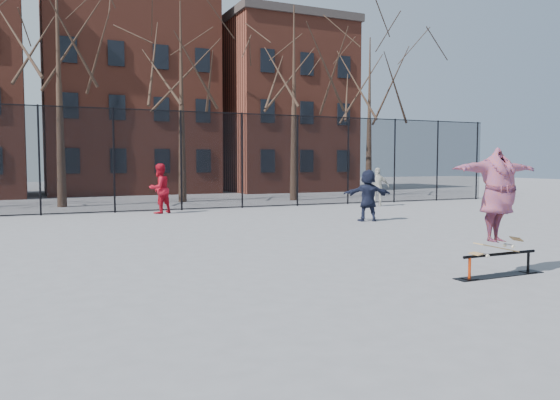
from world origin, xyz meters
name	(u,v)px	position (x,y,z in m)	size (l,w,h in m)	color
ground	(301,272)	(0.00, 0.00, 0.00)	(100.00, 100.00, 0.00)	slate
skate_rail	(500,267)	(2.93, -1.73, 0.16)	(1.82, 0.28, 0.40)	black
skateboard	(496,250)	(2.84, -1.73, 0.46)	(0.91, 0.22, 0.11)	#9E6E3F
skater	(498,200)	(2.84, -1.73, 1.31)	(1.96, 0.53, 1.59)	#4D317C
bystander_red	(159,189)	(0.10, 12.00, 0.94)	(0.91, 0.71, 1.88)	red
bystander_white	(378,187)	(9.56, 11.43, 0.84)	(0.99, 0.41, 1.69)	beige
bystander_navy	(368,195)	(5.74, 6.49, 0.85)	(1.57, 0.50, 1.70)	#1A1E34
fence	(151,159)	(-0.01, 13.00, 2.05)	(34.03, 0.07, 4.00)	black
tree_row	(125,42)	(-0.25, 17.15, 7.36)	(33.66, 7.46, 10.67)	black
rowhouses	(119,94)	(0.72, 26.00, 6.06)	(29.00, 7.00, 13.00)	brown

